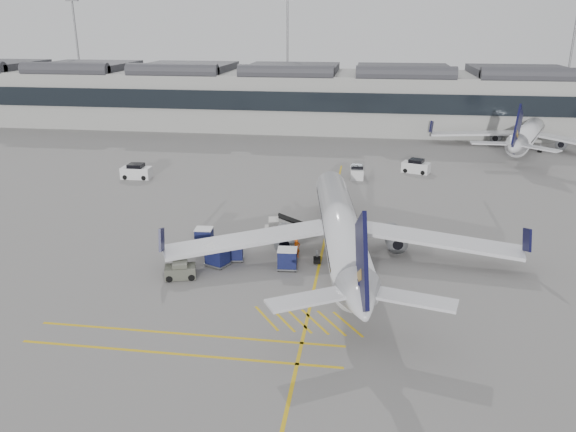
# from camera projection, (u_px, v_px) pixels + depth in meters

# --- Properties ---
(ground) EXTENTS (220.00, 220.00, 0.00)m
(ground) POSITION_uv_depth(u_px,v_px,m) (202.00, 273.00, 49.02)
(ground) COLOR gray
(ground) RESTS_ON ground
(terminal) EXTENTS (200.00, 20.45, 12.40)m
(terminal) POSITION_uv_depth(u_px,v_px,m) (302.00, 97.00, 114.18)
(terminal) COLOR #9E9E99
(terminal) RESTS_ON ground
(light_masts) EXTENTS (113.00, 0.60, 25.45)m
(light_masts) POSITION_uv_depth(u_px,v_px,m) (302.00, 50.00, 124.80)
(light_masts) COLOR slate
(light_masts) RESTS_ON ground
(apron_markings) EXTENTS (0.25, 60.00, 0.01)m
(apron_markings) POSITION_uv_depth(u_px,v_px,m) (325.00, 237.00, 57.01)
(apron_markings) COLOR gold
(apron_markings) RESTS_ON ground
(airliner_main) EXTENTS (32.28, 35.49, 9.47)m
(airliner_main) POSITION_uv_depth(u_px,v_px,m) (341.00, 229.00, 51.46)
(airliner_main) COLOR silver
(airliner_main) RESTS_ON ground
(airliner_far) EXTENTS (30.56, 33.81, 9.48)m
(airliner_far) POSITION_uv_depth(u_px,v_px,m) (529.00, 133.00, 95.07)
(airliner_far) COLOR silver
(airliner_far) RESTS_ON ground
(belt_loader) EXTENTS (5.46, 2.46, 2.17)m
(belt_loader) POSITION_uv_depth(u_px,v_px,m) (285.00, 229.00, 57.54)
(belt_loader) COLOR beige
(belt_loader) RESTS_ON ground
(baggage_cart_a) EXTENTS (1.90, 1.61, 1.90)m
(baggage_cart_a) POSITION_uv_depth(u_px,v_px,m) (287.00, 258.00, 49.43)
(baggage_cart_a) COLOR gray
(baggage_cart_a) RESTS_ON ground
(baggage_cart_b) EXTENTS (1.83, 1.60, 1.72)m
(baggage_cart_b) POSITION_uv_depth(u_px,v_px,m) (235.00, 251.00, 51.26)
(baggage_cart_b) COLOR gray
(baggage_cart_b) RESTS_ON ground
(baggage_cart_c) EXTENTS (2.39, 2.22, 2.01)m
(baggage_cart_c) POSITION_uv_depth(u_px,v_px,m) (217.00, 255.00, 50.09)
(baggage_cart_c) COLOR gray
(baggage_cart_c) RESTS_ON ground
(baggage_cart_d) EXTENTS (1.87, 1.58, 1.86)m
(baggage_cart_d) POSITION_uv_depth(u_px,v_px,m) (204.00, 237.00, 54.44)
(baggage_cart_d) COLOR gray
(baggage_cart_d) RESTS_ON ground
(ramp_agent_a) EXTENTS (0.84, 0.77, 1.92)m
(ramp_agent_a) POSITION_uv_depth(u_px,v_px,m) (297.00, 248.00, 51.81)
(ramp_agent_a) COLOR #FF5B0D
(ramp_agent_a) RESTS_ON ground
(ramp_agent_b) EXTENTS (0.91, 0.75, 1.71)m
(ramp_agent_b) POSITION_uv_depth(u_px,v_px,m) (284.00, 245.00, 52.74)
(ramp_agent_b) COLOR #E94F0C
(ramp_agent_b) RESTS_ON ground
(pushback_tug) EXTENTS (2.91, 2.23, 1.44)m
(pushback_tug) POSITION_uv_depth(u_px,v_px,m) (180.00, 271.00, 47.84)
(pushback_tug) COLOR #525447
(pushback_tug) RESTS_ON ground
(safety_cone_nose) EXTENTS (0.34, 0.34, 0.47)m
(safety_cone_nose) POSITION_uv_depth(u_px,v_px,m) (325.00, 204.00, 66.45)
(safety_cone_nose) COLOR #F24C0A
(safety_cone_nose) RESTS_ON ground
(safety_cone_engine) EXTENTS (0.37, 0.37, 0.52)m
(safety_cone_engine) POSITION_uv_depth(u_px,v_px,m) (338.00, 258.00, 51.42)
(safety_cone_engine) COLOR #F24C0A
(safety_cone_engine) RESTS_ON ground
(service_van_left) EXTENTS (4.09, 2.13, 2.07)m
(service_van_left) POSITION_uv_depth(u_px,v_px,m) (136.00, 172.00, 78.00)
(service_van_left) COLOR silver
(service_van_left) RESTS_ON ground
(service_van_mid) EXTENTS (1.91, 3.58, 1.80)m
(service_van_mid) POSITION_uv_depth(u_px,v_px,m) (357.00, 172.00, 78.34)
(service_van_mid) COLOR silver
(service_van_mid) RESTS_ON ground
(service_van_right) EXTENTS (4.26, 3.11, 1.97)m
(service_van_right) POSITION_uv_depth(u_px,v_px,m) (416.00, 167.00, 80.97)
(service_van_right) COLOR silver
(service_van_right) RESTS_ON ground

